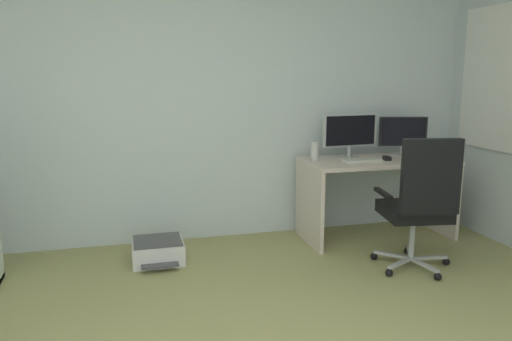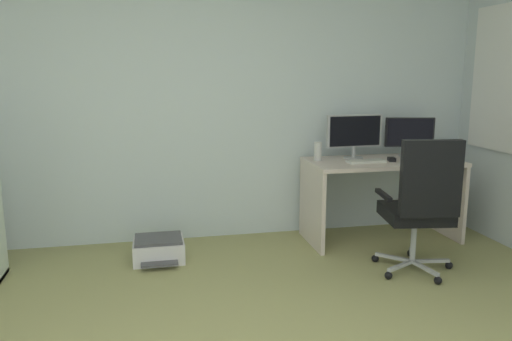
# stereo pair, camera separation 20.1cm
# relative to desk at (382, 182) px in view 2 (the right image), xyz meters

# --- Properties ---
(wall_back) EXTENTS (5.48, 0.10, 2.73)m
(wall_back) POSITION_rel_desk_xyz_m (-1.72, 0.45, 0.82)
(wall_back) COLOR silver
(wall_back) RESTS_ON ground
(desk) EXTENTS (1.37, 0.66, 0.75)m
(desk) POSITION_rel_desk_xyz_m (0.00, 0.00, 0.00)
(desk) COLOR beige
(desk) RESTS_ON ground
(monitor_main) EXTENTS (0.54, 0.18, 0.41)m
(monitor_main) POSITION_rel_desk_xyz_m (-0.23, 0.14, 0.45)
(monitor_main) COLOR #B2B5B7
(monitor_main) RESTS_ON desk
(monitor_secondary) EXTENTS (0.45, 0.18, 0.37)m
(monitor_secondary) POSITION_rel_desk_xyz_m (0.33, 0.14, 0.42)
(monitor_secondary) COLOR #B2B5B7
(monitor_secondary) RESTS_ON desk
(keyboard) EXTENTS (0.35, 0.15, 0.02)m
(keyboard) POSITION_rel_desk_xyz_m (-0.20, -0.08, 0.22)
(keyboard) COLOR silver
(keyboard) RESTS_ON desk
(computer_mouse) EXTENTS (0.08, 0.11, 0.03)m
(computer_mouse) POSITION_rel_desk_xyz_m (0.05, -0.07, 0.22)
(computer_mouse) COLOR black
(computer_mouse) RESTS_ON desk
(desktop_speaker) EXTENTS (0.07, 0.07, 0.17)m
(desktop_speaker) POSITION_rel_desk_xyz_m (-0.59, 0.09, 0.29)
(desktop_speaker) COLOR silver
(desktop_speaker) RESTS_ON desk
(office_chair) EXTENTS (0.62, 0.62, 1.07)m
(office_chair) POSITION_rel_desk_xyz_m (-0.10, -0.86, 0.03)
(office_chair) COLOR #B7BABC
(office_chair) RESTS_ON ground
(printer) EXTENTS (0.41, 0.43, 0.19)m
(printer) POSITION_rel_desk_xyz_m (-2.03, -0.13, -0.45)
(printer) COLOR white
(printer) RESTS_ON ground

